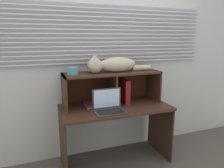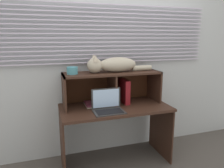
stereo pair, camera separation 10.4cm
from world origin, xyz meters
name	(u,v)px [view 1 (the left image)]	position (x,y,z in m)	size (l,w,h in m)	color
back_panel_with_blinds	(106,57)	(0.00, 0.55, 1.26)	(4.40, 0.08, 2.50)	#B5BBBD
desk	(115,118)	(0.00, 0.20, 0.56)	(1.26, 0.62, 0.71)	#382118
hutch_shelf_unit	(111,81)	(0.00, 0.35, 0.98)	(1.15, 0.36, 0.39)	#382118
cat	(113,65)	(0.01, 0.32, 1.18)	(0.80, 0.19, 0.21)	#B5AC95
laptop	(109,106)	(-0.12, 0.08, 0.76)	(0.33, 0.23, 0.24)	#2E2E2E
binder_upright	(124,91)	(0.16, 0.32, 0.85)	(0.06, 0.25, 0.29)	maroon
book_stack	(92,104)	(-0.25, 0.32, 0.72)	(0.16, 0.23, 0.03)	gray
small_basket	(73,71)	(-0.46, 0.32, 1.13)	(0.12, 0.12, 0.08)	teal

